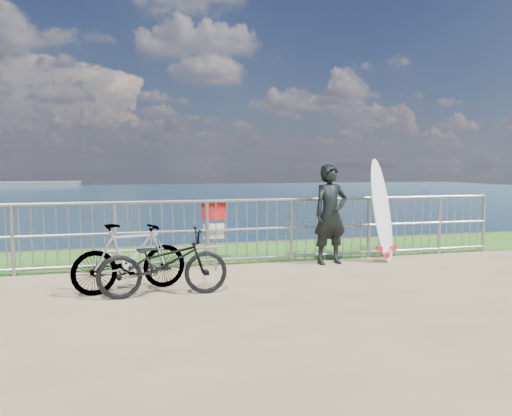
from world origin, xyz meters
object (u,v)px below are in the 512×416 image
object	(u,v)px
surfer	(330,214)
surfboard	(382,214)
bicycle_near	(163,263)
bicycle_far	(130,257)

from	to	relation	value
surfer	surfboard	distance (m)	0.97
bicycle_near	surfer	bearing A→B (deg)	-64.76
bicycle_near	bicycle_far	bearing A→B (deg)	47.85
surfer	bicycle_near	size ratio (longest dim) A/B	1.03
surfboard	bicycle_near	bearing A→B (deg)	-160.37
surfer	bicycle_far	distance (m)	3.55
bicycle_near	surfboard	bearing A→B (deg)	-71.05
surfer	surfboard	bearing A→B (deg)	-9.52
surfer	bicycle_far	xyz separation A→B (m)	(-3.36, -1.08, -0.39)
surfboard	bicycle_far	bearing A→B (deg)	-166.52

